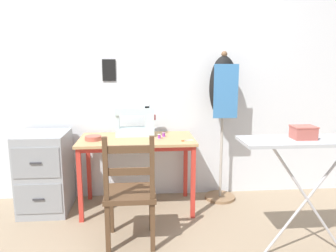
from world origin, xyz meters
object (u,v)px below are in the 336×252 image
sewing_machine (137,122)px  scissors (185,141)px  thread_spool_mid_table (164,135)px  thread_spool_near_machine (159,136)px  filing_cabinet (45,172)px  storage_box (303,132)px  ironing_board (312,146)px  dress_form (223,97)px  wooden_chair (130,193)px  fabric_bowl (93,138)px

sewing_machine → scissors: (0.45, -0.27, -0.13)m
thread_spool_mid_table → thread_spool_near_machine: bearing=-120.8°
sewing_machine → filing_cabinet: sewing_machine is taller
thread_spool_near_machine → scissors: bearing=-24.6°
thread_spool_near_machine → storage_box: size_ratio=0.27×
ironing_board → dress_form: bearing=110.2°
storage_box → sewing_machine: bearing=140.0°
thread_spool_near_machine → filing_cabinet: filing_cabinet is taller
thread_spool_mid_table → filing_cabinet: 1.21m
storage_box → thread_spool_mid_table: bearing=135.5°
dress_form → wooden_chair: bearing=-138.7°
wooden_chair → storage_box: storage_box is taller
thread_spool_mid_table → dress_form: bearing=11.1°
fabric_bowl → thread_spool_near_machine: thread_spool_near_machine is taller
fabric_bowl → filing_cabinet: filing_cabinet is taller
thread_spool_mid_table → sewing_machine: bearing=162.5°
wooden_chair → ironing_board: (1.32, -0.25, 0.42)m
wooden_chair → sewing_machine: bearing=86.0°
dress_form → fabric_bowl: bearing=-170.8°
scissors → filing_cabinet: bearing=172.1°
thread_spool_mid_table → wooden_chair: (-0.31, -0.70, -0.32)m
scissors → dress_form: size_ratio=0.08×
thread_spool_mid_table → scissors: bearing=-44.9°
thread_spool_near_machine → wooden_chair: 0.74m
scissors → dress_form: (0.43, 0.31, 0.37)m
sewing_machine → ironing_board: size_ratio=0.38×
sewing_machine → storage_box: size_ratio=2.41×
fabric_bowl → filing_cabinet: size_ratio=0.20×
thread_spool_mid_table → storage_box: storage_box is taller
storage_box → filing_cabinet: bearing=156.2°
ironing_board → thread_spool_mid_table: bearing=136.9°
sewing_machine → thread_spool_mid_table: bearing=-17.5°
wooden_chair → ironing_board: bearing=-10.6°
sewing_machine → storage_box: bearing=-40.0°
wooden_chair → filing_cabinet: size_ratio=1.17×
sewing_machine → filing_cabinet: (-0.90, -0.08, -0.47)m
filing_cabinet → ironing_board: bearing=-23.5°
wooden_chair → ironing_board: wooden_chair is taller
fabric_bowl → thread_spool_near_machine: bearing=0.7°
ironing_board → filing_cabinet: bearing=156.5°
ironing_board → scissors: bearing=137.3°
fabric_bowl → ironing_board: 1.89m
fabric_bowl → thread_spool_near_machine: 0.62m
storage_box → scissors: bearing=135.6°
thread_spool_near_machine → thread_spool_mid_table: thread_spool_near_machine is taller
scissors → thread_spool_mid_table: size_ratio=2.85×
storage_box → wooden_chair: bearing=169.5°
thread_spool_near_machine → thread_spool_mid_table: 0.09m
sewing_machine → ironing_board: 1.63m
fabric_bowl → thread_spool_mid_table: 0.68m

